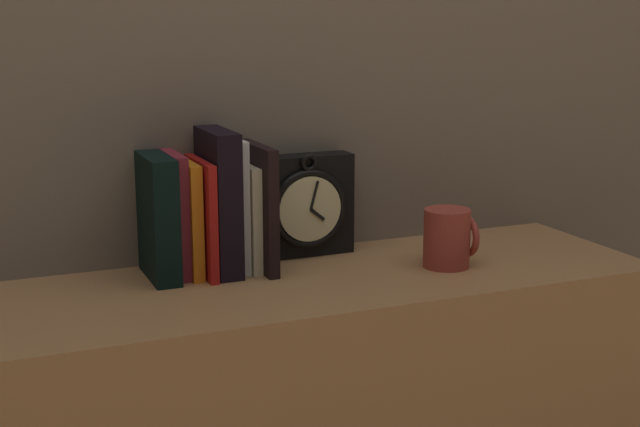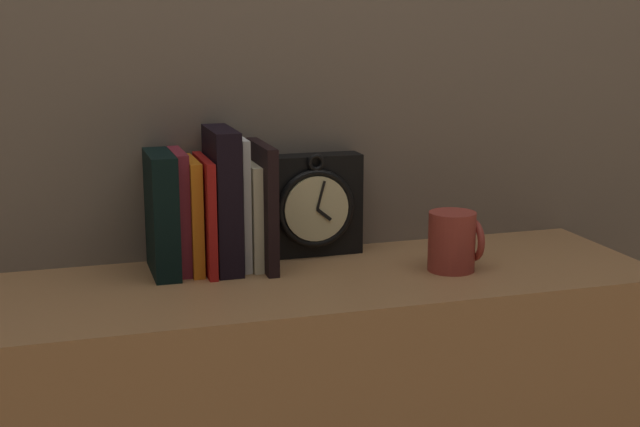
{
  "view_description": "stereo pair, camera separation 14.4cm",
  "coord_description": "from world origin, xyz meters",
  "px_view_note": "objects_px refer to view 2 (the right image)",
  "views": [
    {
      "loc": [
        -0.55,
        -1.29,
        1.14
      ],
      "look_at": [
        0.0,
        0.0,
        0.82
      ],
      "focal_mm": 50.0,
      "sensor_mm": 36.0,
      "label": 1
    },
    {
      "loc": [
        -0.41,
        -1.34,
        1.14
      ],
      "look_at": [
        0.0,
        0.0,
        0.82
      ],
      "focal_mm": 50.0,
      "sensor_mm": 36.0,
      "label": 2
    }
  ],
  "objects_px": {
    "book_slot6_cream": "(250,214)",
    "book_slot7_black": "(263,206)",
    "book_slot3_red": "(205,215)",
    "mug": "(454,241)",
    "book_slot4_black": "(223,200)",
    "book_slot1_maroon": "(180,211)",
    "book_slot5_white": "(240,202)",
    "book_slot0_black": "(162,214)",
    "book_slot2_orange": "(192,215)",
    "clock": "(312,205)"
  },
  "relations": [
    {
      "from": "book_slot6_cream",
      "to": "book_slot7_black",
      "type": "relative_size",
      "value": 0.84
    },
    {
      "from": "book_slot7_black",
      "to": "book_slot3_red",
      "type": "bearing_deg",
      "value": 177.57
    },
    {
      "from": "book_slot7_black",
      "to": "mug",
      "type": "bearing_deg",
      "value": -21.55
    },
    {
      "from": "book_slot4_black",
      "to": "book_slot6_cream",
      "type": "distance_m",
      "value": 0.06
    },
    {
      "from": "book_slot1_maroon",
      "to": "book_slot6_cream",
      "type": "height_order",
      "value": "book_slot1_maroon"
    },
    {
      "from": "book_slot7_black",
      "to": "book_slot5_white",
      "type": "bearing_deg",
      "value": 154.52
    },
    {
      "from": "book_slot3_red",
      "to": "mug",
      "type": "relative_size",
      "value": 1.91
    },
    {
      "from": "book_slot4_black",
      "to": "book_slot1_maroon",
      "type": "bearing_deg",
      "value": 170.79
    },
    {
      "from": "book_slot5_white",
      "to": "mug",
      "type": "height_order",
      "value": "book_slot5_white"
    },
    {
      "from": "book_slot0_black",
      "to": "book_slot5_white",
      "type": "distance_m",
      "value": 0.13
    },
    {
      "from": "book_slot4_black",
      "to": "book_slot5_white",
      "type": "xyz_separation_m",
      "value": [
        0.03,
        0.01,
        -0.01
      ]
    },
    {
      "from": "book_slot2_orange",
      "to": "book_slot7_black",
      "type": "distance_m",
      "value": 0.12
    },
    {
      "from": "mug",
      "to": "book_slot5_white",
      "type": "bearing_deg",
      "value": 158.03
    },
    {
      "from": "book_slot2_orange",
      "to": "book_slot4_black",
      "type": "relative_size",
      "value": 0.79
    },
    {
      "from": "book_slot0_black",
      "to": "book_slot5_white",
      "type": "relative_size",
      "value": 0.91
    },
    {
      "from": "clock",
      "to": "mug",
      "type": "bearing_deg",
      "value": -39.62
    },
    {
      "from": "book_slot4_black",
      "to": "book_slot0_black",
      "type": "bearing_deg",
      "value": 179.06
    },
    {
      "from": "book_slot7_black",
      "to": "book_slot6_cream",
      "type": "bearing_deg",
      "value": 142.79
    },
    {
      "from": "clock",
      "to": "book_slot2_orange",
      "type": "bearing_deg",
      "value": -171.44
    },
    {
      "from": "book_slot3_red",
      "to": "book_slot0_black",
      "type": "bearing_deg",
      "value": 176.59
    },
    {
      "from": "book_slot3_red",
      "to": "book_slot2_orange",
      "type": "bearing_deg",
      "value": 154.82
    },
    {
      "from": "book_slot0_black",
      "to": "book_slot7_black",
      "type": "relative_size",
      "value": 0.96
    },
    {
      "from": "book_slot5_white",
      "to": "book_slot7_black",
      "type": "bearing_deg",
      "value": -25.48
    },
    {
      "from": "book_slot1_maroon",
      "to": "mug",
      "type": "xyz_separation_m",
      "value": [
        0.44,
        -0.14,
        -0.05
      ]
    },
    {
      "from": "book_slot3_red",
      "to": "book_slot6_cream",
      "type": "relative_size",
      "value": 1.08
    },
    {
      "from": "book_slot1_maroon",
      "to": "book_slot3_red",
      "type": "bearing_deg",
      "value": -19.28
    },
    {
      "from": "book_slot1_maroon",
      "to": "book_slot6_cream",
      "type": "relative_size",
      "value": 1.14
    },
    {
      "from": "book_slot0_black",
      "to": "book_slot6_cream",
      "type": "relative_size",
      "value": 1.14
    },
    {
      "from": "mug",
      "to": "book_slot6_cream",
      "type": "bearing_deg",
      "value": 157.43
    },
    {
      "from": "book_slot5_white",
      "to": "mug",
      "type": "relative_size",
      "value": 2.22
    },
    {
      "from": "book_slot1_maroon",
      "to": "book_slot2_orange",
      "type": "xyz_separation_m",
      "value": [
        0.02,
        -0.0,
        -0.01
      ]
    },
    {
      "from": "book_slot0_black",
      "to": "clock",
      "type": "bearing_deg",
      "value": 8.08
    },
    {
      "from": "book_slot5_white",
      "to": "book_slot7_black",
      "type": "height_order",
      "value": "book_slot5_white"
    },
    {
      "from": "clock",
      "to": "book_slot6_cream",
      "type": "xyz_separation_m",
      "value": [
        -0.12,
        -0.03,
        -0.0
      ]
    },
    {
      "from": "book_slot0_black",
      "to": "mug",
      "type": "relative_size",
      "value": 2.02
    },
    {
      "from": "book_slot5_white",
      "to": "clock",
      "type": "bearing_deg",
      "value": 12.43
    },
    {
      "from": "book_slot1_maroon",
      "to": "book_slot2_orange",
      "type": "distance_m",
      "value": 0.02
    },
    {
      "from": "book_slot3_red",
      "to": "book_slot1_maroon",
      "type": "bearing_deg",
      "value": 160.72
    },
    {
      "from": "book_slot4_black",
      "to": "book_slot6_cream",
      "type": "bearing_deg",
      "value": 8.28
    },
    {
      "from": "book_slot7_black",
      "to": "clock",
      "type": "bearing_deg",
      "value": 24.88
    },
    {
      "from": "book_slot2_orange",
      "to": "mug",
      "type": "relative_size",
      "value": 1.89
    },
    {
      "from": "book_slot3_red",
      "to": "book_slot7_black",
      "type": "xyz_separation_m",
      "value": [
        0.1,
        -0.0,
        0.01
      ]
    },
    {
      "from": "book_slot3_red",
      "to": "mug",
      "type": "height_order",
      "value": "book_slot3_red"
    },
    {
      "from": "book_slot3_red",
      "to": "book_slot7_black",
      "type": "height_order",
      "value": "book_slot7_black"
    },
    {
      "from": "book_slot5_white",
      "to": "book_slot6_cream",
      "type": "relative_size",
      "value": 1.25
    },
    {
      "from": "book_slot5_white",
      "to": "book_slot6_cream",
      "type": "xyz_separation_m",
      "value": [
        0.02,
        -0.0,
        -0.02
      ]
    },
    {
      "from": "clock",
      "to": "mug",
      "type": "distance_m",
      "value": 0.26
    },
    {
      "from": "clock",
      "to": "book_slot5_white",
      "type": "relative_size",
      "value": 0.84
    },
    {
      "from": "clock",
      "to": "book_slot3_red",
      "type": "height_order",
      "value": "book_slot3_red"
    },
    {
      "from": "clock",
      "to": "book_slot1_maroon",
      "type": "distance_m",
      "value": 0.24
    }
  ]
}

